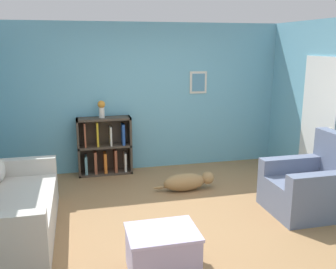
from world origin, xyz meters
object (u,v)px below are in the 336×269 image
at_px(dog, 188,181).
at_px(vase, 101,108).
at_px(bookshelf, 105,147).
at_px(coffee_table, 162,250).
at_px(couch, 9,210).
at_px(recliner_chair, 313,186).

bearing_deg(dog, vase, 138.04).
xyz_separation_m(bookshelf, dog, (1.18, -1.11, -0.33)).
bearing_deg(bookshelf, vase, -143.25).
distance_m(bookshelf, coffee_table, 3.15).
height_order(couch, coffee_table, couch).
relative_size(bookshelf, dog, 1.04).
distance_m(coffee_table, dog, 2.19).
distance_m(couch, vase, 2.45).
height_order(bookshelf, dog, bookshelf).
bearing_deg(vase, coffee_table, -83.49).
bearing_deg(recliner_chair, vase, 140.34).
height_order(coffee_table, vase, vase).
xyz_separation_m(recliner_chair, vase, (-2.65, 2.20, 0.82)).
distance_m(couch, recliner_chair, 3.91).
bearing_deg(coffee_table, dog, 66.89).
distance_m(recliner_chair, dog, 1.83).
relative_size(bookshelf, vase, 3.39).
relative_size(bookshelf, recliner_chair, 0.95).
xyz_separation_m(bookshelf, vase, (-0.03, -0.02, 0.70)).
bearing_deg(recliner_chair, bookshelf, 139.77).
bearing_deg(coffee_table, bookshelf, 95.95).
relative_size(recliner_chair, vase, 3.57).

